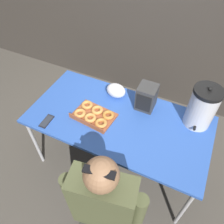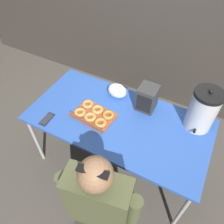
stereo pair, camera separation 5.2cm
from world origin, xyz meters
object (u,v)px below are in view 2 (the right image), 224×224
(donut_box, at_px, (94,114))
(space_heater, at_px, (147,98))
(cell_phone, at_px, (47,119))
(coffee_urn, at_px, (203,110))
(person_seated, at_px, (100,210))

(donut_box, height_order, space_heater, space_heater)
(donut_box, xyz_separation_m, space_heater, (0.37, 0.31, 0.10))
(space_heater, bearing_deg, cell_phone, -142.80)
(donut_box, xyz_separation_m, cell_phone, (-0.34, -0.23, -0.02))
(donut_box, bearing_deg, space_heater, 46.29)
(coffee_urn, distance_m, space_heater, 0.46)
(donut_box, bearing_deg, person_seated, -50.58)
(space_heater, height_order, person_seated, person_seated)
(cell_phone, bearing_deg, donut_box, 31.59)
(cell_phone, xyz_separation_m, person_seated, (0.76, -0.41, -0.14))
(donut_box, relative_size, cell_phone, 2.57)
(donut_box, relative_size, space_heater, 1.62)
(donut_box, distance_m, coffee_urn, 0.90)
(coffee_urn, height_order, person_seated, person_seated)
(cell_phone, bearing_deg, coffee_urn, 23.14)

